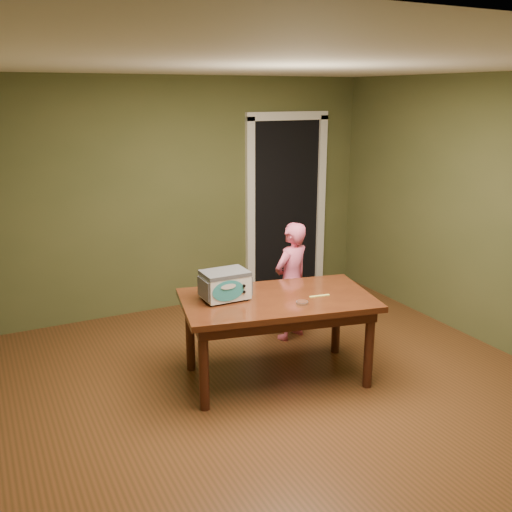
% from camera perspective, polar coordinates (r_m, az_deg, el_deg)
% --- Properties ---
extents(floor, '(5.00, 5.00, 0.00)m').
position_cam_1_polar(floor, '(4.81, 4.12, -14.15)').
color(floor, brown).
rests_on(floor, ground).
extents(room_shell, '(4.52, 5.02, 2.61)m').
position_cam_1_polar(room_shell, '(4.22, 4.58, 6.34)').
color(room_shell, brown).
rests_on(room_shell, ground).
extents(doorway, '(1.10, 0.66, 2.25)m').
position_cam_1_polar(doorway, '(7.34, 1.85, 5.35)').
color(doorway, black).
rests_on(doorway, ground).
extents(dining_table, '(1.75, 1.21, 0.75)m').
position_cam_1_polar(dining_table, '(4.86, 2.13, -5.25)').
color(dining_table, '#3E1B0E').
rests_on(dining_table, floor).
extents(toy_oven, '(0.40, 0.28, 0.25)m').
position_cam_1_polar(toy_oven, '(4.74, -3.11, -2.82)').
color(toy_oven, '#4C4F54').
rests_on(toy_oven, dining_table).
extents(baking_pan, '(0.10, 0.10, 0.02)m').
position_cam_1_polar(baking_pan, '(4.69, 4.63, -4.65)').
color(baking_pan, silver).
rests_on(baking_pan, dining_table).
extents(spatula, '(0.18, 0.05, 0.01)m').
position_cam_1_polar(spatula, '(4.87, 6.37, -3.99)').
color(spatula, '#DCD55F').
rests_on(spatula, dining_table).
extents(child, '(0.51, 0.41, 1.20)m').
position_cam_1_polar(child, '(5.70, 3.56, -2.54)').
color(child, '#E85F86').
rests_on(child, floor).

